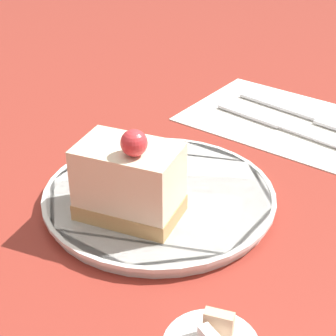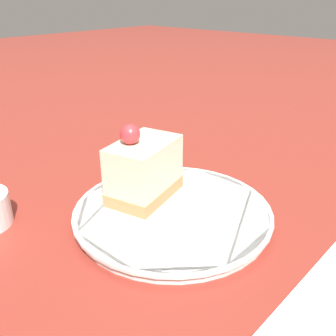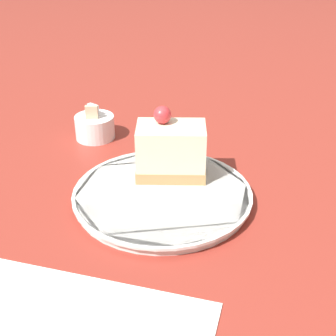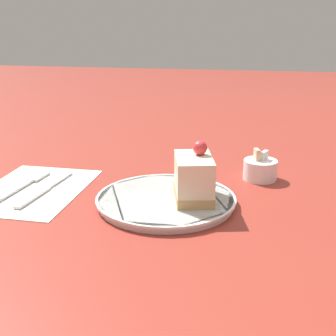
{
  "view_description": "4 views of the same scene",
  "coord_description": "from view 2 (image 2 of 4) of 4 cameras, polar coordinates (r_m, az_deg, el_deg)",
  "views": [
    {
      "loc": [
        0.35,
        0.3,
        0.33
      ],
      "look_at": [
        -0.03,
        0.03,
        0.05
      ],
      "focal_mm": 60.0,
      "sensor_mm": 36.0,
      "label": 1
    },
    {
      "loc": [
        -0.28,
        0.31,
        0.25
      ],
      "look_at": [
        -0.03,
        0.02,
        0.07
      ],
      "focal_mm": 40.0,
      "sensor_mm": 36.0,
      "label": 2
    },
    {
      "loc": [
        -0.54,
        -0.11,
        0.35
      ],
      "look_at": [
        -0.03,
        0.01,
        0.05
      ],
      "focal_mm": 50.0,
      "sensor_mm": 36.0,
      "label": 3
    },
    {
      "loc": [
        0.1,
        -0.7,
        0.31
      ],
      "look_at": [
        -0.03,
        0.02,
        0.07
      ],
      "focal_mm": 50.0,
      "sensor_mm": 36.0,
      "label": 4
    }
  ],
  "objects": [
    {
      "name": "ground_plane",
      "position": [
        0.49,
        -0.47,
        -5.41
      ],
      "size": [
        4.0,
        4.0,
        0.0
      ],
      "primitive_type": "plane",
      "color": "maroon"
    },
    {
      "name": "cake_slice",
      "position": [
        0.46,
        -3.7,
        -0.14
      ],
      "size": [
        0.08,
        0.11,
        0.1
      ],
      "rotation": [
        0.0,
        0.0,
        0.23
      ],
      "color": "#AD8451",
      "rests_on": "plate"
    },
    {
      "name": "plate",
      "position": [
        0.45,
        0.7,
        -6.84
      ],
      "size": [
        0.24,
        0.24,
        0.01
      ],
      "color": "silver",
      "rests_on": "ground_plane"
    }
  ]
}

